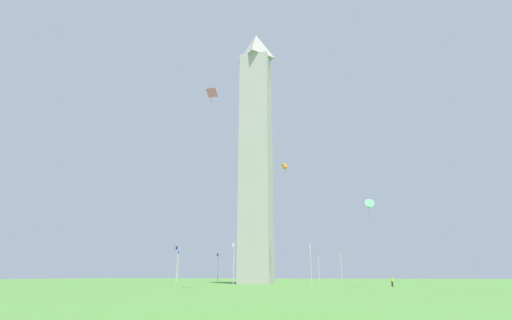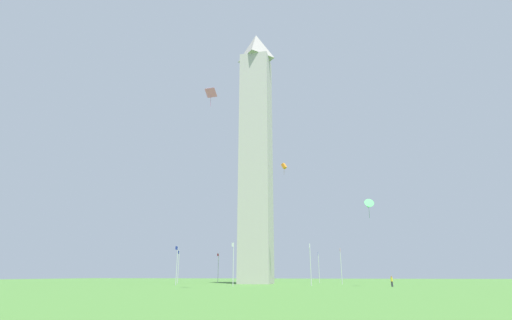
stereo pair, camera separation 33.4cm
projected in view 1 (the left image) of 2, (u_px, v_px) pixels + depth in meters
ground_plane at (256, 284)px, 78.40m from camera, size 260.00×260.00×0.00m
obelisk_monument at (256, 147)px, 87.51m from camera, size 6.76×6.76×61.44m
flagpole_n at (234, 262)px, 62.89m from camera, size 1.12×0.14×7.16m
flagpole_ne at (311, 262)px, 65.20m from camera, size 1.12×0.14×7.16m
flagpole_e at (341, 264)px, 75.90m from camera, size 1.12×0.14×7.16m
flagpole_se at (319, 266)px, 88.71m from camera, size 1.12×0.14×7.16m
flagpole_s at (271, 266)px, 96.13m from camera, size 1.12×0.14×7.16m
flagpole_sw at (218, 266)px, 93.82m from camera, size 1.12×0.14×7.16m
flagpole_w at (178, 265)px, 83.13m from camera, size 1.12×0.14×7.16m
flagpole_nw at (177, 263)px, 70.32m from camera, size 1.12×0.14×7.16m
person_yellow_shirt at (392, 281)px, 59.49m from camera, size 0.32×0.32×1.67m
kite_pink_diamond at (212, 93)px, 54.28m from camera, size 1.37×1.61×2.58m
kite_orange_box at (284, 166)px, 76.67m from camera, size 1.13×1.30×2.43m
kite_green_delta at (369, 205)px, 64.23m from camera, size 2.16×1.85×3.26m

